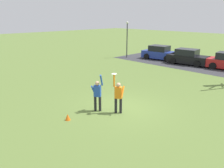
{
  "coord_description": "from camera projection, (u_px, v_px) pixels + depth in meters",
  "views": [
    {
      "loc": [
        7.9,
        -8.46,
        4.89
      ],
      "look_at": [
        -0.21,
        -0.59,
        1.48
      ],
      "focal_mm": 36.33,
      "sensor_mm": 36.0,
      "label": 1
    }
  ],
  "objects": [
    {
      "name": "ground_plane",
      "position": [
        122.0,
        108.0,
        12.48
      ],
      "size": [
        120.0,
        120.0,
        0.0
      ],
      "primitive_type": "plane",
      "color": "olive"
    },
    {
      "name": "field_cone_orange",
      "position": [
        68.0,
        117.0,
        11.02
      ],
      "size": [
        0.26,
        0.26,
        0.32
      ],
      "primitive_type": "cone",
      "color": "orange",
      "rests_on": "ground_plane"
    },
    {
      "name": "parked_car_black",
      "position": [
        188.0,
        57.0,
        23.66
      ],
      "size": [
        4.29,
        2.43,
        1.59
      ],
      "rotation": [
        0.0,
        0.0,
        0.13
      ],
      "color": "black",
      "rests_on": "ground_plane"
    },
    {
      "name": "frisbee_disc",
      "position": [
        114.0,
        74.0,
        11.34
      ],
      "size": [
        0.26,
        0.26,
        0.02
      ],
      "primitive_type": "cylinder",
      "color": "white",
      "rests_on": "person_catcher"
    },
    {
      "name": "person_defender",
      "position": [
        97.0,
        93.0,
        11.87
      ],
      "size": [
        0.65,
        0.62,
        2.04
      ],
      "rotation": [
        0.0,
        0.0,
        0.56
      ],
      "color": "black",
      "rests_on": "ground_plane"
    },
    {
      "name": "parked_car_blue",
      "position": [
        160.0,
        53.0,
        26.38
      ],
      "size": [
        4.29,
        2.43,
        1.59
      ],
      "rotation": [
        0.0,
        0.0,
        0.13
      ],
      "color": "#233893",
      "rests_on": "ground_plane"
    },
    {
      "name": "lamppost_by_lot",
      "position": [
        127.0,
        36.0,
        26.94
      ],
      "size": [
        0.28,
        0.28,
        4.26
      ],
      "color": "#2D2D33",
      "rests_on": "ground_plane"
    },
    {
      "name": "person_catcher",
      "position": [
        118.0,
        95.0,
        11.61
      ],
      "size": [
        0.58,
        0.53,
        2.08
      ],
      "rotation": [
        0.0,
        0.0,
        -2.58
      ],
      "color": "black",
      "rests_on": "ground_plane"
    }
  ]
}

